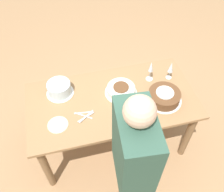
# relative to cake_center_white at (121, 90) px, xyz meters

# --- Properties ---
(ground_plane) EXTENTS (12.00, 12.00, 0.00)m
(ground_plane) POSITION_rel_cake_center_white_xyz_m (-0.10, -0.06, -0.77)
(ground_plane) COLOR #A87F56
(dining_table) EXTENTS (1.54, 0.80, 0.73)m
(dining_table) POSITION_rel_cake_center_white_xyz_m (-0.10, -0.06, -0.15)
(dining_table) COLOR #9E754C
(dining_table) RESTS_ON ground_plane
(cake_center_white) EXTENTS (0.30, 0.30, 0.08)m
(cake_center_white) POSITION_rel_cake_center_white_xyz_m (0.00, 0.00, 0.00)
(cake_center_white) COLOR white
(cake_center_white) RESTS_ON dining_table
(cake_front_chocolate) EXTENTS (0.33, 0.33, 0.11)m
(cake_front_chocolate) POSITION_rel_cake_center_white_xyz_m (0.35, -0.18, 0.01)
(cake_front_chocolate) COLOR white
(cake_front_chocolate) RESTS_ON dining_table
(cake_back_decorated) EXTENTS (0.25, 0.25, 0.12)m
(cake_back_decorated) POSITION_rel_cake_center_white_xyz_m (-0.55, 0.13, 0.02)
(cake_back_decorated) COLOR white
(cake_back_decorated) RESTS_ON dining_table
(wine_glass_near) EXTENTS (0.06, 0.06, 0.20)m
(wine_glass_near) POSITION_rel_cake_center_white_xyz_m (0.51, 0.07, 0.10)
(wine_glass_near) COLOR silver
(wine_glass_near) RESTS_ON dining_table
(wine_glass_far) EXTENTS (0.07, 0.07, 0.22)m
(wine_glass_far) POSITION_rel_cake_center_white_xyz_m (0.32, 0.10, 0.11)
(wine_glass_far) COLOR silver
(wine_glass_far) RESTS_ON dining_table
(dessert_plate_left) EXTENTS (0.17, 0.17, 0.01)m
(dessert_plate_left) POSITION_rel_cake_center_white_xyz_m (-0.61, -0.22, -0.03)
(dessert_plate_left) COLOR beige
(dessert_plate_left) RESTS_ON dining_table
(fork_pile) EXTENTS (0.17, 0.13, 0.01)m
(fork_pile) POSITION_rel_cake_center_white_xyz_m (-0.37, -0.18, -0.03)
(fork_pile) COLOR silver
(fork_pile) RESTS_ON dining_table
(person_cutting) EXTENTS (0.26, 0.42, 1.58)m
(person_cutting) POSITION_rel_cake_center_white_xyz_m (-0.14, -0.78, 0.18)
(person_cutting) COLOR #232328
(person_cutting) RESTS_ON ground_plane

